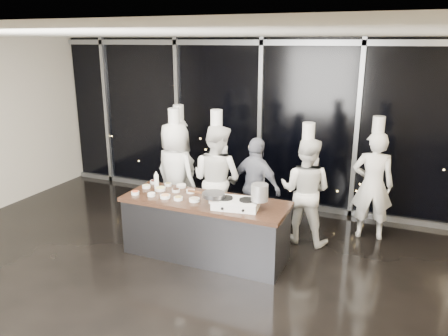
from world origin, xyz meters
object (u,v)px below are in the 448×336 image
object	(u,v)px
stock_pot	(260,192)
chef_right	(305,190)
chef_left	(176,174)
frying_pan	(213,195)
chef_center	(217,179)
stove	(236,203)
chef_far_left	(180,166)
demo_counter	(205,228)
chef_side	(373,184)
guest	(256,187)

from	to	relation	value
stock_pot	chef_right	xyz separation A→B (m)	(0.38, 1.15, -0.29)
chef_left	frying_pan	bearing A→B (deg)	157.29
stock_pot	chef_center	xyz separation A→B (m)	(-1.05, 0.92, -0.22)
chef_left	chef_right	distance (m)	2.22
stove	frying_pan	bearing A→B (deg)	-177.54
chef_far_left	chef_center	bearing A→B (deg)	170.16
demo_counter	frying_pan	size ratio (longest dim) A/B	4.24
stock_pot	chef_left	xyz separation A→B (m)	(-1.84, 0.96, -0.23)
chef_right	chef_far_left	bearing A→B (deg)	-2.27
chef_side	demo_counter	bearing A→B (deg)	28.64
frying_pan	stock_pot	bearing A→B (deg)	1.22
chef_far_left	guest	size ratio (longest dim) A/B	1.24
frying_pan	chef_center	xyz separation A→B (m)	(-0.40, 1.03, -0.13)
frying_pan	chef_center	bearing A→B (deg)	103.00
stock_pot	chef_center	world-z (taller)	chef_center
chef_far_left	chef_side	world-z (taller)	chef_far_left
frying_pan	chef_right	distance (m)	1.64
frying_pan	stock_pot	size ratio (longest dim) A/B	2.50
demo_counter	chef_far_left	distance (m)	1.83
stove	demo_counter	bearing A→B (deg)	159.78
demo_counter	stock_pot	distance (m)	1.11
stove	chef_center	world-z (taller)	chef_center
chef_left	chef_right	xyz separation A→B (m)	(2.21, 0.20, -0.06)
demo_counter	chef_right	bearing A→B (deg)	41.16
stove	chef_left	distance (m)	1.81
chef_right	demo_counter	bearing A→B (deg)	45.25
frying_pan	chef_center	distance (m)	1.11
frying_pan	chef_side	xyz separation A→B (m)	(1.99, 1.84, -0.15)
demo_counter	chef_center	world-z (taller)	chef_center
frying_pan	chef_left	bearing A→B (deg)	130.06
stove	stock_pot	bearing A→B (deg)	-0.02
stove	chef_far_left	size ratio (longest dim) A/B	0.33
guest	chef_side	distance (m)	1.87
frying_pan	guest	bearing A→B (deg)	71.93
frying_pan	chef_left	distance (m)	1.60
stove	guest	size ratio (longest dim) A/B	0.41
chef_left	chef_side	distance (m)	3.27
stove	chef_side	size ratio (longest dim) A/B	0.33
chef_far_left	chef_right	distance (m)	2.40
stock_pot	guest	size ratio (longest dim) A/B	0.14
chef_side	guest	bearing A→B (deg)	10.23
chef_left	guest	size ratio (longest dim) A/B	1.25
chef_left	chef_side	xyz separation A→B (m)	(3.18, 0.78, -0.01)
stove	chef_side	world-z (taller)	chef_side
frying_pan	chef_far_left	world-z (taller)	chef_far_left
chef_far_left	chef_left	distance (m)	0.49
demo_counter	frying_pan	bearing A→B (deg)	-39.69
chef_far_left	stove	bearing A→B (deg)	156.50
stove	chef_right	size ratio (longest dim) A/B	0.35
chef_right	chef_side	world-z (taller)	chef_side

